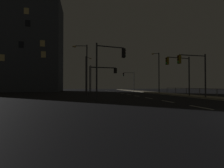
{
  "coord_description": "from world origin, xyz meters",
  "views": [
    {
      "loc": [
        -7.86,
        -3.75,
        1.44
      ],
      "look_at": [
        -1.33,
        28.8,
        1.91
      ],
      "focal_mm": 24.07,
      "sensor_mm": 36.0,
      "label": 1
    }
  ],
  "objects_px": {
    "traffic_light_near_left": "(129,78)",
    "traffic_light_far_right": "(102,74)",
    "street_lamp_across_street": "(158,69)",
    "traffic_light_near_right": "(179,68)",
    "street_lamp_median": "(87,71)",
    "traffic_light_overhead_east": "(193,66)",
    "building_distant": "(11,45)",
    "traffic_light_far_left": "(103,74)",
    "street_lamp_mid_block": "(84,65)",
    "traffic_light_far_center": "(109,61)"
  },
  "relations": [
    {
      "from": "traffic_light_far_left",
      "to": "building_distant",
      "type": "height_order",
      "value": "building_distant"
    },
    {
      "from": "traffic_light_near_right",
      "to": "street_lamp_across_street",
      "type": "height_order",
      "value": "street_lamp_across_street"
    },
    {
      "from": "street_lamp_median",
      "to": "street_lamp_mid_block",
      "type": "xyz_separation_m",
      "value": [
        -0.73,
        -14.2,
        -0.6
      ]
    },
    {
      "from": "traffic_light_far_left",
      "to": "traffic_light_overhead_east",
      "type": "height_order",
      "value": "traffic_light_overhead_east"
    },
    {
      "from": "traffic_light_far_right",
      "to": "street_lamp_mid_block",
      "type": "distance_m",
      "value": 7.97
    },
    {
      "from": "traffic_light_far_left",
      "to": "traffic_light_far_right",
      "type": "distance_m",
      "value": 2.36
    },
    {
      "from": "traffic_light_far_left",
      "to": "street_lamp_median",
      "type": "relative_size",
      "value": 0.6
    },
    {
      "from": "traffic_light_far_left",
      "to": "street_lamp_mid_block",
      "type": "xyz_separation_m",
      "value": [
        -3.33,
        -4.84,
        0.79
      ]
    },
    {
      "from": "traffic_light_far_right",
      "to": "traffic_light_far_center",
      "type": "height_order",
      "value": "traffic_light_far_center"
    },
    {
      "from": "traffic_light_near_right",
      "to": "traffic_light_far_center",
      "type": "xyz_separation_m",
      "value": [
        -10.05,
        -3.16,
        0.01
      ]
    },
    {
      "from": "street_lamp_median",
      "to": "building_distant",
      "type": "height_order",
      "value": "building_distant"
    },
    {
      "from": "traffic_light_overhead_east",
      "to": "traffic_light_far_center",
      "type": "bearing_deg",
      "value": -177.85
    },
    {
      "from": "street_lamp_mid_block",
      "to": "building_distant",
      "type": "bearing_deg",
      "value": 130.2
    },
    {
      "from": "traffic_light_far_right",
      "to": "street_lamp_mid_block",
      "type": "bearing_deg",
      "value": -115.07
    },
    {
      "from": "traffic_light_overhead_east",
      "to": "building_distant",
      "type": "height_order",
      "value": "building_distant"
    },
    {
      "from": "traffic_light_near_right",
      "to": "street_lamp_median",
      "type": "height_order",
      "value": "street_lamp_median"
    },
    {
      "from": "street_lamp_across_street",
      "to": "traffic_light_near_left",
      "type": "bearing_deg",
      "value": 96.39
    },
    {
      "from": "traffic_light_far_right",
      "to": "traffic_light_far_center",
      "type": "xyz_separation_m",
      "value": [
        -1.04,
        -14.01,
        0.15
      ]
    },
    {
      "from": "traffic_light_far_right",
      "to": "street_lamp_across_street",
      "type": "distance_m",
      "value": 10.85
    },
    {
      "from": "traffic_light_near_right",
      "to": "traffic_light_far_center",
      "type": "relative_size",
      "value": 0.95
    },
    {
      "from": "traffic_light_near_right",
      "to": "building_distant",
      "type": "relative_size",
      "value": 0.21
    },
    {
      "from": "traffic_light_near_right",
      "to": "street_lamp_mid_block",
      "type": "distance_m",
      "value": 12.92
    },
    {
      "from": "street_lamp_mid_block",
      "to": "traffic_light_far_center",
      "type": "bearing_deg",
      "value": -71.15
    },
    {
      "from": "street_lamp_median",
      "to": "street_lamp_mid_block",
      "type": "distance_m",
      "value": 14.23
    },
    {
      "from": "street_lamp_across_street",
      "to": "building_distant",
      "type": "bearing_deg",
      "value": 152.39
    },
    {
      "from": "traffic_light_overhead_east",
      "to": "street_lamp_mid_block",
      "type": "xyz_separation_m",
      "value": [
        -12.18,
        6.45,
        0.67
      ]
    },
    {
      "from": "traffic_light_far_center",
      "to": "street_lamp_mid_block",
      "type": "relative_size",
      "value": 0.77
    },
    {
      "from": "traffic_light_far_left",
      "to": "building_distant",
      "type": "xyz_separation_m",
      "value": [
        -21.86,
        17.09,
        8.51
      ]
    },
    {
      "from": "traffic_light_far_right",
      "to": "traffic_light_far_center",
      "type": "distance_m",
      "value": 14.05
    },
    {
      "from": "street_lamp_median",
      "to": "building_distant",
      "type": "relative_size",
      "value": 0.34
    },
    {
      "from": "traffic_light_near_left",
      "to": "traffic_light_far_center",
      "type": "xyz_separation_m",
      "value": [
        -10.12,
        -25.1,
        0.09
      ]
    },
    {
      "from": "traffic_light_far_center",
      "to": "street_lamp_across_street",
      "type": "bearing_deg",
      "value": 45.38
    },
    {
      "from": "traffic_light_far_right",
      "to": "building_distant",
      "type": "height_order",
      "value": "building_distant"
    },
    {
      "from": "traffic_light_far_left",
      "to": "traffic_light_near_left",
      "type": "xyz_separation_m",
      "value": [
        9.12,
        13.44,
        0.22
      ]
    },
    {
      "from": "street_lamp_mid_block",
      "to": "street_lamp_across_street",
      "type": "xyz_separation_m",
      "value": [
        13.94,
        4.95,
        0.32
      ]
    },
    {
      "from": "traffic_light_far_right",
      "to": "street_lamp_across_street",
      "type": "height_order",
      "value": "street_lamp_across_street"
    },
    {
      "from": "traffic_light_far_center",
      "to": "street_lamp_across_street",
      "type": "distance_m",
      "value": 16.55
    },
    {
      "from": "traffic_light_far_left",
      "to": "traffic_light_overhead_east",
      "type": "bearing_deg",
      "value": -51.9
    },
    {
      "from": "traffic_light_far_right",
      "to": "street_lamp_median",
      "type": "xyz_separation_m",
      "value": [
        -2.64,
        7.01,
        1.23
      ]
    },
    {
      "from": "traffic_light_far_center",
      "to": "street_lamp_mid_block",
      "type": "xyz_separation_m",
      "value": [
        -2.33,
        6.82,
        0.48
      ]
    },
    {
      "from": "traffic_light_far_left",
      "to": "street_lamp_across_street",
      "type": "height_order",
      "value": "street_lamp_across_street"
    },
    {
      "from": "traffic_light_overhead_east",
      "to": "street_lamp_median",
      "type": "relative_size",
      "value": 0.6
    },
    {
      "from": "street_lamp_median",
      "to": "traffic_light_far_right",
      "type": "bearing_deg",
      "value": -69.36
    },
    {
      "from": "traffic_light_overhead_east",
      "to": "street_lamp_mid_block",
      "type": "height_order",
      "value": "street_lamp_mid_block"
    },
    {
      "from": "street_lamp_mid_block",
      "to": "building_distant",
      "type": "relative_size",
      "value": 0.29
    },
    {
      "from": "street_lamp_mid_block",
      "to": "building_distant",
      "type": "xyz_separation_m",
      "value": [
        -18.54,
        21.93,
        7.72
      ]
    },
    {
      "from": "traffic_light_far_left",
      "to": "traffic_light_near_right",
      "type": "bearing_deg",
      "value": -43.19
    },
    {
      "from": "traffic_light_far_right",
      "to": "building_distant",
      "type": "distance_m",
      "value": 27.69
    },
    {
      "from": "traffic_light_far_right",
      "to": "traffic_light_overhead_east",
      "type": "xyz_separation_m",
      "value": [
        8.81,
        -13.64,
        -0.04
      ]
    },
    {
      "from": "traffic_light_near_left",
      "to": "traffic_light_far_right",
      "type": "relative_size",
      "value": 1.01
    }
  ]
}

